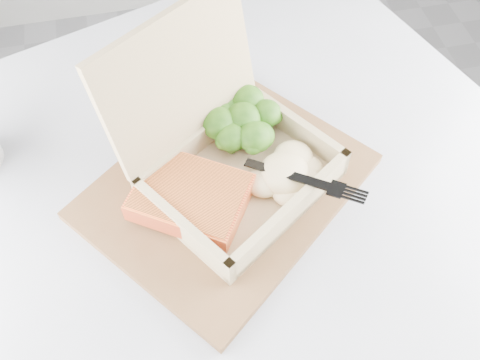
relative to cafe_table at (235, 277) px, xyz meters
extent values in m
cylinder|color=black|center=(0.00, 0.00, -0.19)|extent=(0.08, 0.08, 0.70)
cube|color=#A0A1A9|center=(0.00, 0.00, 0.17)|extent=(1.03, 1.03, 0.03)
cube|color=brown|center=(0.00, 0.03, 0.20)|extent=(0.41, 0.40, 0.01)
cube|color=tan|center=(0.02, 0.03, 0.21)|extent=(0.26, 0.25, 0.01)
cube|color=#9C8A61|center=(-0.06, -0.03, 0.22)|extent=(0.10, 0.14, 0.04)
cube|color=#9C8A61|center=(0.10, 0.08, 0.22)|extent=(0.10, 0.14, 0.04)
cube|color=#9C8A61|center=(0.06, -0.04, 0.22)|extent=(0.18, 0.12, 0.04)
cube|color=#9C8A61|center=(-0.03, 0.09, 0.22)|extent=(0.18, 0.12, 0.04)
cube|color=tan|center=(-0.04, 0.11, 0.32)|extent=(0.19, 0.15, 0.16)
cube|color=orange|center=(-0.05, 0.01, 0.23)|extent=(0.16, 0.15, 0.03)
ellipsoid|color=beige|center=(0.06, 0.02, 0.23)|extent=(0.10, 0.09, 0.03)
cube|color=black|center=(0.02, 0.04, 0.24)|extent=(0.09, 0.07, 0.02)
cube|color=black|center=(0.08, -0.01, 0.24)|extent=(0.05, 0.04, 0.01)
cube|color=white|center=(-0.08, 0.21, 0.19)|extent=(0.08, 0.16, 0.00)
camera|label=1|loc=(-0.06, -0.32, 0.74)|focal=40.00mm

